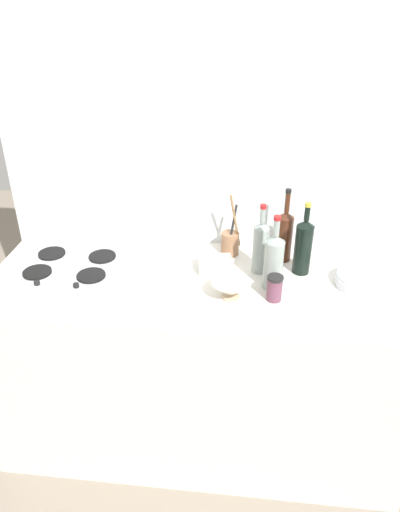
# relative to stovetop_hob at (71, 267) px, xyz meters

# --- Properties ---
(ground_plane) EXTENTS (6.00, 6.00, 0.00)m
(ground_plane) POSITION_rel_stovetop_hob_xyz_m (0.57, -0.03, -0.91)
(ground_plane) COLOR gray
(ground_plane) RESTS_ON ground
(counter_block) EXTENTS (1.80, 0.70, 0.90)m
(counter_block) POSITION_rel_stovetop_hob_xyz_m (0.57, -0.03, -0.46)
(counter_block) COLOR silver
(counter_block) RESTS_ON ground
(backsplash_panel) EXTENTS (1.90, 0.06, 2.46)m
(backsplash_panel) POSITION_rel_stovetop_hob_xyz_m (0.57, 0.35, 0.32)
(backsplash_panel) COLOR silver
(backsplash_panel) RESTS_ON ground
(stovetop_hob) EXTENTS (0.47, 0.36, 0.04)m
(stovetop_hob) POSITION_rel_stovetop_hob_xyz_m (0.00, 0.00, 0.00)
(stovetop_hob) COLOR #B2B2B7
(stovetop_hob) RESTS_ON counter_block
(plate_stack) EXTENTS (0.22, 0.22, 0.05)m
(plate_stack) POSITION_rel_stovetop_hob_xyz_m (1.24, 0.02, 0.01)
(plate_stack) COLOR white
(plate_stack) RESTS_ON counter_block
(wine_bottle_leftmost) EXTENTS (0.07, 0.07, 0.31)m
(wine_bottle_leftmost) POSITION_rel_stovetop_hob_xyz_m (0.81, 0.08, 0.11)
(wine_bottle_leftmost) COLOR gray
(wine_bottle_leftmost) RESTS_ON counter_block
(wine_bottle_mid_left) EXTENTS (0.08, 0.08, 0.32)m
(wine_bottle_mid_left) POSITION_rel_stovetop_hob_xyz_m (0.87, -0.04, 0.11)
(wine_bottle_mid_left) COLOR gray
(wine_bottle_mid_left) RESTS_ON counter_block
(wine_bottle_mid_right) EXTENTS (0.07, 0.07, 0.32)m
(wine_bottle_mid_right) POSITION_rel_stovetop_hob_xyz_m (0.99, 0.10, 0.11)
(wine_bottle_mid_right) COLOR black
(wine_bottle_mid_right) RESTS_ON counter_block
(wine_bottle_rightmost) EXTENTS (0.07, 0.07, 0.34)m
(wine_bottle_rightmost) POSITION_rel_stovetop_hob_xyz_m (0.92, 0.20, 0.11)
(wine_bottle_rightmost) COLOR #472314
(wine_bottle_rightmost) RESTS_ON counter_block
(mixing_bowl) EXTENTS (0.16, 0.16, 0.07)m
(mixing_bowl) POSITION_rel_stovetop_hob_xyz_m (0.70, -0.14, 0.03)
(mixing_bowl) COLOR beige
(mixing_bowl) RESTS_ON counter_block
(butter_dish) EXTENTS (0.15, 0.11, 0.06)m
(butter_dish) POSITION_rel_stovetop_hob_xyz_m (0.62, 0.06, 0.02)
(butter_dish) COLOR silver
(butter_dish) RESTS_ON counter_block
(utensil_crock) EXTENTS (0.09, 0.08, 0.30)m
(utensil_crock) POSITION_rel_stovetop_hob_xyz_m (0.68, 0.22, 0.05)
(utensil_crock) COLOR #996B4C
(utensil_crock) RESTS_ON counter_block
(condiment_jar_front) EXTENTS (0.06, 0.06, 0.11)m
(condiment_jar_front) POSITION_rel_stovetop_hob_xyz_m (0.87, -0.13, 0.04)
(condiment_jar_front) COLOR #66384C
(condiment_jar_front) RESTS_ON counter_block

